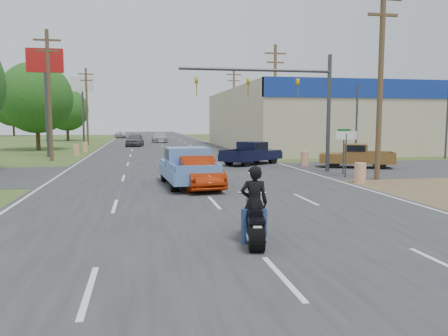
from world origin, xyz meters
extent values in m
plane|color=#3A5522|center=(0.00, 0.00, 0.00)|extent=(200.00, 200.00, 0.00)
cube|color=#2D2D30|center=(0.00, 40.00, 0.01)|extent=(15.00, 180.00, 0.02)
cube|color=#2D2D30|center=(0.00, 18.00, 0.01)|extent=(120.00, 10.00, 0.02)
cube|color=brown|center=(11.00, 10.00, 0.01)|extent=(8.00, 18.00, 0.01)
cube|color=#B7A88C|center=(32.00, 40.00, 3.30)|extent=(50.00, 28.00, 6.60)
cylinder|color=#4C3823|center=(9.50, 13.00, 5.00)|extent=(0.28, 0.28, 10.00)
cube|color=#4C3823|center=(9.50, 13.00, 8.40)|extent=(1.60, 0.14, 0.14)
cylinder|color=#4C3823|center=(9.50, 31.00, 5.00)|extent=(0.28, 0.28, 10.00)
cube|color=#4C3823|center=(9.50, 31.00, 9.20)|extent=(2.00, 0.14, 0.14)
cube|color=#4C3823|center=(9.50, 31.00, 8.40)|extent=(1.60, 0.14, 0.14)
cylinder|color=#4C3823|center=(9.50, 49.00, 5.00)|extent=(0.28, 0.28, 10.00)
cube|color=#4C3823|center=(9.50, 49.00, 9.20)|extent=(2.00, 0.14, 0.14)
cube|color=#4C3823|center=(9.50, 49.00, 8.40)|extent=(1.60, 0.14, 0.14)
cylinder|color=#4C3823|center=(-9.50, 28.00, 5.00)|extent=(0.28, 0.28, 10.00)
cube|color=#4C3823|center=(-9.50, 28.00, 9.20)|extent=(2.00, 0.14, 0.14)
cube|color=#4C3823|center=(-9.50, 28.00, 8.40)|extent=(1.60, 0.14, 0.14)
cylinder|color=#4C3823|center=(-9.50, 52.00, 5.00)|extent=(0.28, 0.28, 10.00)
cube|color=#4C3823|center=(-9.50, 52.00, 9.20)|extent=(2.00, 0.14, 0.14)
cube|color=#4C3823|center=(-9.50, 52.00, 8.40)|extent=(1.60, 0.14, 0.14)
cylinder|color=#422D19|center=(-13.50, 42.00, 1.62)|extent=(0.44, 0.44, 3.24)
sphere|color=#1E4F16|center=(-13.50, 42.00, 5.58)|extent=(7.56, 7.56, 7.56)
cylinder|color=#422D19|center=(-14.20, 66.00, 1.44)|extent=(0.44, 0.44, 2.88)
sphere|color=#1E4F16|center=(-14.20, 66.00, 4.96)|extent=(6.72, 6.72, 6.72)
cylinder|color=#422D19|center=(55.00, 70.00, 1.80)|extent=(0.44, 0.44, 3.60)
sphere|color=#1E4F16|center=(55.00, 70.00, 6.20)|extent=(8.40, 8.40, 8.40)
cylinder|color=#422D19|center=(30.00, 95.00, 1.71)|extent=(0.44, 0.44, 3.42)
sphere|color=#1E4F16|center=(30.00, 95.00, 5.89)|extent=(7.98, 7.98, 7.98)
cylinder|color=#422D19|center=(-30.00, 95.00, 1.89)|extent=(0.44, 0.44, 3.78)
sphere|color=#1E4F16|center=(-30.00, 95.00, 6.51)|extent=(8.82, 8.82, 8.82)
cylinder|color=orange|center=(8.00, 12.00, 0.50)|extent=(0.56, 0.56, 1.00)
cylinder|color=orange|center=(8.40, 20.50, 0.50)|extent=(0.56, 0.56, 1.00)
cylinder|color=orange|center=(-8.50, 34.00, 0.50)|extent=(0.56, 0.56, 1.00)
cylinder|color=orange|center=(-8.20, 38.00, 0.50)|extent=(0.56, 0.56, 1.00)
cylinder|color=#3F3F44|center=(-10.50, 32.00, 4.50)|extent=(0.30, 0.30, 9.00)
cube|color=#B21414|center=(-10.50, 32.00, 8.20)|extent=(3.00, 0.35, 2.00)
cylinder|color=#3F3F44|center=(-10.50, 56.00, 4.50)|extent=(0.30, 0.30, 9.00)
cube|color=white|center=(-10.50, 56.00, 8.20)|extent=(3.00, 0.35, 2.00)
cylinder|color=#3F3F44|center=(8.20, 14.00, 1.20)|extent=(0.08, 0.08, 2.40)
cube|color=white|center=(8.20, 14.00, 2.30)|extent=(1.20, 0.05, 0.45)
cylinder|color=#3F3F44|center=(8.80, 15.50, 1.20)|extent=(0.08, 0.08, 2.40)
cube|color=#0C591E|center=(8.80, 15.50, 2.50)|extent=(0.80, 0.04, 0.22)
cylinder|color=#3F3F44|center=(8.50, 17.00, 3.50)|extent=(0.24, 0.24, 7.00)
cylinder|color=#3F3F44|center=(4.00, 17.00, 6.00)|extent=(9.00, 0.18, 0.18)
imported|color=gold|center=(6.50, 17.00, 5.55)|extent=(0.18, 0.40, 1.10)
imported|color=gold|center=(3.50, 17.00, 5.55)|extent=(0.18, 0.40, 1.10)
imported|color=gold|center=(0.50, 17.00, 5.55)|extent=(0.18, 0.40, 1.10)
imported|color=#962206|center=(-0.16, 11.75, 0.73)|extent=(2.08, 4.57, 1.45)
cylinder|color=black|center=(-0.04, 1.77, 0.36)|extent=(0.47, 0.78, 0.73)
cylinder|color=black|center=(0.23, 3.35, 0.36)|extent=(0.25, 0.74, 0.73)
cube|color=black|center=(0.10, 2.59, 0.69)|extent=(0.46, 1.35, 0.33)
cube|color=black|center=(0.14, 2.86, 0.91)|extent=(0.39, 0.65, 0.24)
cube|color=black|center=(0.04, 2.26, 0.86)|extent=(0.43, 0.66, 0.11)
cylinder|color=white|center=(0.20, 3.19, 1.16)|extent=(0.72, 0.18, 0.06)
cube|color=white|center=(-0.08, 1.53, 0.61)|extent=(0.20, 0.06, 0.13)
imported|color=black|center=(0.07, 2.43, 0.93)|extent=(0.74, 0.55, 1.86)
cylinder|color=black|center=(-1.50, 14.19, 0.42)|extent=(0.38, 0.86, 0.84)
cylinder|color=black|center=(0.27, 14.32, 0.42)|extent=(0.38, 0.86, 0.84)
cylinder|color=black|center=(-1.27, 10.91, 0.42)|extent=(0.38, 0.86, 0.84)
cylinder|color=black|center=(0.50, 11.04, 0.42)|extent=(0.38, 0.86, 0.84)
cube|color=#648ED8|center=(-0.50, 12.61, 0.65)|extent=(2.49, 5.61, 0.55)
cube|color=#648ED8|center=(-0.62, 14.25, 1.00)|extent=(2.14, 2.22, 0.19)
cube|color=#648ED8|center=(-0.51, 12.72, 1.37)|extent=(2.05, 1.78, 0.90)
cube|color=black|center=(-0.51, 12.72, 1.53)|extent=(2.07, 1.45, 0.47)
cube|color=#648ED8|center=(-0.31, 9.94, 1.07)|extent=(1.94, 0.22, 0.32)
cylinder|color=black|center=(5.76, 23.59, 0.38)|extent=(0.77, 0.67, 0.75)
cylinder|color=black|center=(6.68, 22.31, 0.38)|extent=(0.77, 0.67, 0.75)
cylinder|color=black|center=(3.37, 21.88, 0.38)|extent=(0.77, 0.67, 0.75)
cylinder|color=black|center=(4.30, 20.60, 0.38)|extent=(0.77, 0.67, 0.75)
cube|color=black|center=(5.03, 22.09, 0.58)|extent=(5.06, 4.38, 0.49)
cube|color=black|center=(6.22, 22.95, 0.89)|extent=(2.55, 2.53, 0.17)
cube|color=black|center=(5.10, 22.15, 1.22)|extent=(2.20, 2.26, 0.80)
cube|color=black|center=(5.10, 22.15, 1.36)|extent=(1.98, 2.12, 0.42)
cube|color=black|center=(3.08, 20.70, 0.96)|extent=(1.07, 1.45, 0.28)
cylinder|color=black|center=(9.68, 18.56, 0.36)|extent=(0.78, 0.53, 0.73)
cylinder|color=black|center=(10.27, 19.97, 0.36)|extent=(0.78, 0.53, 0.73)
cylinder|color=black|center=(12.31, 17.47, 0.36)|extent=(0.78, 0.53, 0.73)
cylinder|color=black|center=(12.90, 18.89, 0.36)|extent=(0.78, 0.53, 0.73)
cube|color=brown|center=(11.29, 18.72, 0.56)|extent=(5.08, 3.49, 0.47)
cube|color=brown|center=(9.98, 19.26, 0.87)|extent=(2.33, 2.29, 0.16)
cube|color=brown|center=(11.20, 18.76, 1.18)|extent=(1.95, 2.09, 0.77)
cube|color=black|center=(11.20, 18.76, 1.32)|extent=(1.71, 2.02, 0.41)
cube|color=brown|center=(13.44, 17.83, 0.93)|extent=(0.71, 1.58, 0.27)
imported|color=#58585D|center=(-3.39, 47.53, 0.81)|extent=(2.44, 4.92, 1.61)
imported|color=#B5B5BA|center=(0.09, 58.12, 0.78)|extent=(2.32, 5.42, 1.56)
imported|color=#BEBEBE|center=(-6.46, 77.07, 0.62)|extent=(2.40, 4.60, 1.24)
camera|label=1|loc=(-2.63, -7.80, 3.01)|focal=35.00mm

